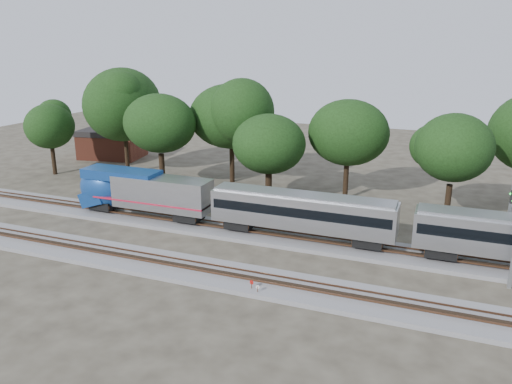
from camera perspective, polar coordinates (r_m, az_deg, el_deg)
ground at (r=47.84m, az=-5.43°, el=-7.06°), size 160.00×160.00×0.00m
track_far at (r=52.77m, az=-2.52°, el=-4.43°), size 160.00×5.00×0.73m
track_near at (r=44.56m, az=-7.76°, el=-8.72°), size 160.00×5.00×0.73m
switch_stand_red at (r=40.40m, az=-0.51°, el=-10.58°), size 0.35×0.12×1.10m
switch_stand_white at (r=39.92m, az=0.19°, el=-11.05°), size 0.31×0.06×0.98m
switch_lever at (r=39.85m, az=1.62°, el=-11.89°), size 0.53×0.36×0.30m
brick_building at (r=90.38m, az=-16.12°, el=5.38°), size 11.29×8.82×4.92m
tree_0 at (r=80.58m, az=-22.52°, el=6.94°), size 7.44×7.44×10.49m
tree_1 at (r=77.13m, az=-14.97°, el=9.61°), size 10.62×10.62×14.97m
tree_2 at (r=67.92m, az=-10.97°, el=7.70°), size 9.10×9.10×12.83m
tree_3 at (r=69.99m, az=-2.83°, el=8.64°), size 9.59×9.59×13.51m
tree_4 at (r=60.82m, az=1.48°, el=5.50°), size 7.54×7.54×10.64m
tree_5 at (r=62.92m, az=10.51°, el=6.66°), size 8.71×8.71×12.27m
tree_6 at (r=56.34m, az=21.69°, el=4.71°), size 8.80×8.80×12.41m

